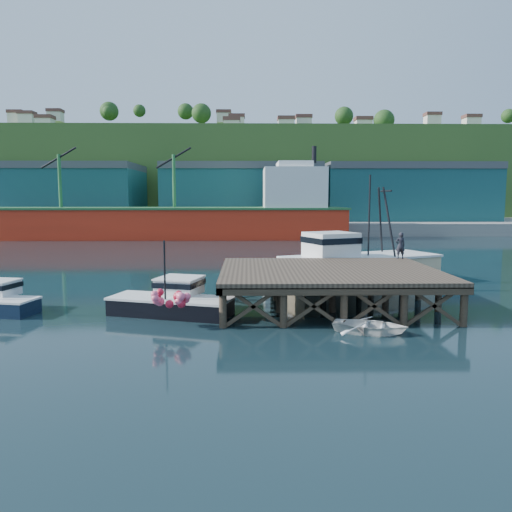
{
  "coord_description": "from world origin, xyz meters",
  "views": [
    {
      "loc": [
        0.94,
        -27.65,
        6.08
      ],
      "look_at": [
        1.47,
        2.0,
        2.61
      ],
      "focal_mm": 35.0,
      "sensor_mm": 36.0,
      "label": 1
    }
  ],
  "objects_px": {
    "trawler": "(357,261)",
    "dinghy": "(370,326)",
    "dockworker": "(400,246)",
    "boat_black": "(173,300)"
  },
  "relations": [
    {
      "from": "dinghy",
      "to": "boat_black",
      "type": "bearing_deg",
      "value": 87.0
    },
    {
      "from": "trawler",
      "to": "dinghy",
      "type": "bearing_deg",
      "value": -122.77
    },
    {
      "from": "dockworker",
      "to": "dinghy",
      "type": "bearing_deg",
      "value": 62.91
    },
    {
      "from": "trawler",
      "to": "dinghy",
      "type": "height_order",
      "value": "trawler"
    },
    {
      "from": "dinghy",
      "to": "dockworker",
      "type": "distance_m",
      "value": 11.43
    },
    {
      "from": "trawler",
      "to": "dinghy",
      "type": "xyz_separation_m",
      "value": [
        -2.38,
        -13.51,
        -1.24
      ]
    },
    {
      "from": "dockworker",
      "to": "trawler",
      "type": "bearing_deg",
      "value": -62.0
    },
    {
      "from": "trawler",
      "to": "dinghy",
      "type": "distance_m",
      "value": 13.78
    },
    {
      "from": "boat_black",
      "to": "dockworker",
      "type": "xyz_separation_m",
      "value": [
        13.86,
        6.22,
        2.26
      ]
    },
    {
      "from": "trawler",
      "to": "dinghy",
      "type": "relative_size",
      "value": 3.68
    }
  ]
}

